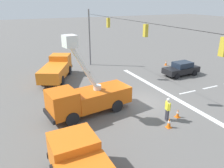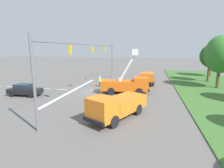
% 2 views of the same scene
% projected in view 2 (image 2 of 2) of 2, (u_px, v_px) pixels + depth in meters
% --- Properties ---
extents(ground_plane, '(200.00, 200.00, 0.00)m').
position_uv_depth(ground_plane, '(93.00, 91.00, 25.62)').
color(ground_plane, '#605E5B').
extents(lane_markings, '(17.60, 15.25, 0.01)m').
position_uv_depth(lane_markings, '(65.00, 90.00, 26.59)').
color(lane_markings, silver).
rests_on(lane_markings, ground).
extents(signal_gantry, '(26.20, 0.33, 7.20)m').
position_uv_depth(signal_gantry, '(92.00, 61.00, 24.71)').
color(signal_gantry, slate).
rests_on(signal_gantry, ground).
extents(tree_far_west, '(4.21, 4.46, 6.72)m').
position_uv_depth(tree_far_west, '(212.00, 57.00, 37.97)').
color(tree_far_west, brown).
rests_on(tree_far_west, ground).
extents(tree_west, '(3.76, 3.56, 6.81)m').
position_uv_depth(tree_west, '(210.00, 56.00, 31.69)').
color(tree_west, brown).
rests_on(tree_west, ground).
extents(tree_centre, '(4.84, 4.59, 8.15)m').
position_uv_depth(tree_centre, '(221.00, 54.00, 26.34)').
color(tree_centre, brown).
rests_on(tree_centre, ground).
extents(utility_truck_bucket_lift, '(3.09, 6.78, 6.07)m').
position_uv_depth(utility_truck_bucket_lift, '(126.00, 84.00, 24.14)').
color(utility_truck_bucket_lift, orange).
rests_on(utility_truck_bucket_lift, ground).
extents(utility_truck_support_near, '(6.69, 4.89, 2.30)m').
position_uv_depth(utility_truck_support_near, '(117.00, 106.00, 15.46)').
color(utility_truck_support_near, orange).
rests_on(utility_truck_support_near, ground).
extents(utility_truck_support_far, '(6.63, 2.46, 2.11)m').
position_uv_depth(utility_truck_support_far, '(147.00, 77.00, 30.97)').
color(utility_truck_support_far, orange).
rests_on(utility_truck_support_far, ground).
extents(sedan_black, '(2.02, 4.35, 1.56)m').
position_uv_depth(sedan_black, '(25.00, 90.00, 23.06)').
color(sedan_black, black).
rests_on(sedan_black, ground).
extents(road_worker, '(0.64, 0.32, 1.77)m').
position_uv_depth(road_worker, '(100.00, 81.00, 28.57)').
color(road_worker, '#383842').
rests_on(road_worker, ground).
extents(traffic_cone_foreground_left, '(0.36, 0.36, 0.59)m').
position_uv_depth(traffic_cone_foreground_left, '(83.00, 79.00, 34.53)').
color(traffic_cone_foreground_left, orange).
rests_on(traffic_cone_foreground_left, ground).
extents(traffic_cone_foreground_right, '(0.36, 0.36, 0.77)m').
position_uv_depth(traffic_cone_foreground_right, '(104.00, 83.00, 29.40)').
color(traffic_cone_foreground_right, orange).
rests_on(traffic_cone_foreground_right, ground).
extents(traffic_cone_mid_left, '(0.36, 0.36, 0.82)m').
position_uv_depth(traffic_cone_mid_left, '(148.00, 86.00, 27.46)').
color(traffic_cone_mid_left, orange).
rests_on(traffic_cone_mid_left, ground).
extents(traffic_cone_lane_edge_a, '(0.36, 0.36, 0.66)m').
position_uv_depth(traffic_cone_lane_edge_a, '(94.00, 84.00, 28.91)').
color(traffic_cone_lane_edge_a, orange).
rests_on(traffic_cone_lane_edge_a, ground).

